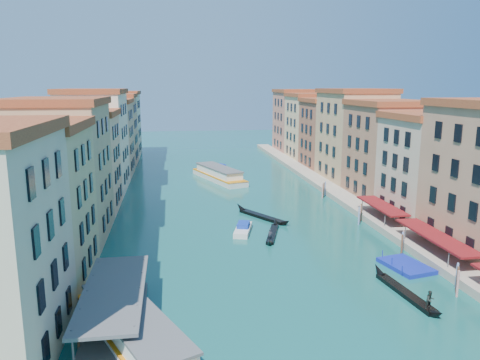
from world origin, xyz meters
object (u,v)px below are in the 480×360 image
object	(u,v)px
gondola_fore	(273,233)
gondola_right	(406,292)
vaporetto_stop	(115,312)
blue_dock	(406,266)
vaporetto_near	(135,332)
vaporetto_far	(219,174)

from	to	relation	value
gondola_fore	gondola_right	world-z (taller)	gondola_right
vaporetto_stop	gondola_fore	distance (m)	31.08
vaporetto_stop	gondola_fore	size ratio (longest dim) A/B	1.46
vaporetto_stop	blue_dock	size ratio (longest dim) A/B	2.38
vaporetto_near	vaporetto_far	size ratio (longest dim) A/B	0.95
vaporetto_near	vaporetto_far	distance (m)	71.09
vaporetto_near	blue_dock	world-z (taller)	vaporetto_near
gondola_fore	vaporetto_stop	bearing A→B (deg)	-112.06
gondola_right	blue_dock	xyz separation A→B (m)	(3.77, 7.26, -0.23)
vaporetto_far	blue_dock	size ratio (longest dim) A/B	3.05
gondola_fore	gondola_right	size ratio (longest dim) A/B	0.89
vaporetto_stop	gondola_right	distance (m)	29.49
vaporetto_near	blue_dock	bearing A→B (deg)	-2.02
vaporetto_near	vaporetto_stop	bearing A→B (deg)	94.10
vaporetto_near	vaporetto_far	world-z (taller)	vaporetto_far
gondola_fore	blue_dock	world-z (taller)	gondola_fore
gondola_right	vaporetto_stop	bearing A→B (deg)	178.12
gondola_fore	blue_dock	xyz separation A→B (m)	(13.28, -14.63, -0.13)
vaporetto_stop	vaporetto_far	distance (m)	67.95
gondola_fore	gondola_right	xyz separation A→B (m)	(9.51, -21.89, 0.10)
gondola_right	vaporetto_near	bearing A→B (deg)	-174.08
gondola_right	blue_dock	world-z (taller)	gondola_right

